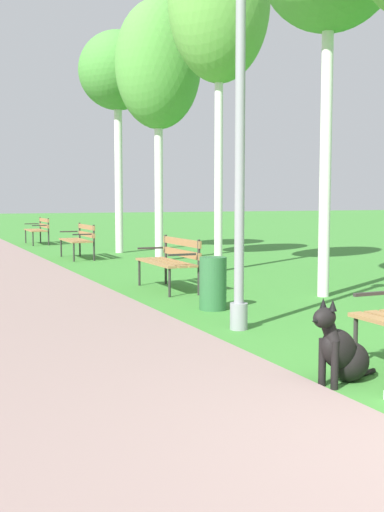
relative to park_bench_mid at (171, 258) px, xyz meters
name	(u,v)px	position (x,y,z in m)	size (l,w,h in m)	color
park_bench_mid	(171,258)	(0.00, 0.00, 0.00)	(0.55, 1.50, 0.85)	olive
park_bench_far	(79,238)	(-0.07, 5.83, 0.00)	(0.55, 1.50, 0.85)	olive
park_bench_furthest	(38,228)	(-0.09, 11.15, 0.00)	(0.55, 1.50, 0.85)	olive
dog_black	(342,351)	(-0.69, -5.38, -0.25)	(0.81, 0.41, 0.71)	black
lamp_post_near	(240,137)	(-0.46, -3.19, 1.63)	(0.24, 0.24, 4.14)	gray
birch_tree_fourth	(219,2)	(1.85, 2.05, 4.78)	(2.04, 1.84, 6.91)	silver
birch_tree_fifth	(158,66)	(1.51, 4.51, 3.98)	(2.00, 1.79, 5.99)	silver
birch_tree_sixth	(118,73)	(1.32, 7.05, 4.26)	(2.05, 2.18, 5.86)	silver
litter_bin	(213,283)	(-0.17, -1.92, -0.16)	(0.36, 0.36, 0.70)	#2D6638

